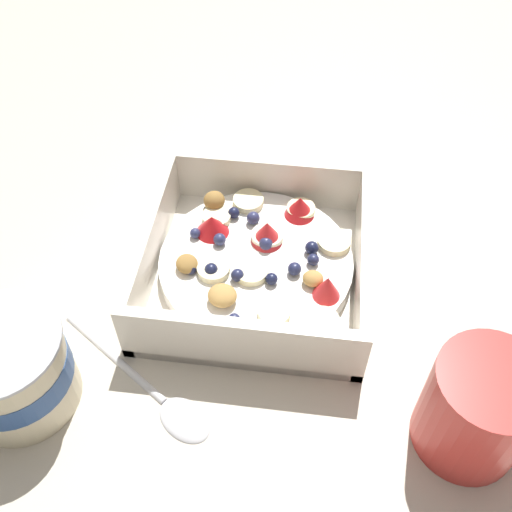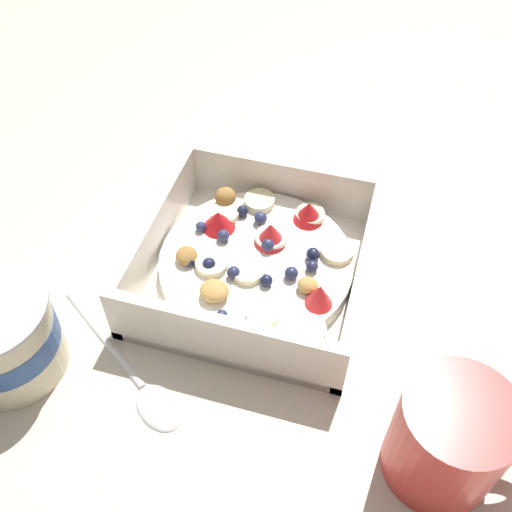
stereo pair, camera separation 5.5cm
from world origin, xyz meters
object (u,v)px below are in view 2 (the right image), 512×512
object	(u,v)px
fruit_bowl	(257,262)
spoon	(140,383)
yogurt_cup	(0,336)
coffee_mug	(451,439)

from	to	relation	value
fruit_bowl	spoon	size ratio (longest dim) A/B	1.32
spoon	fruit_bowl	bearing A→B (deg)	-23.47
fruit_bowl	spoon	bearing A→B (deg)	156.53
spoon	yogurt_cup	distance (m)	0.12
fruit_bowl	yogurt_cup	xyz separation A→B (m)	(-0.15, 0.17, 0.02)
fruit_bowl	coffee_mug	distance (m)	0.23
spoon	coffee_mug	world-z (taller)	coffee_mug
fruit_bowl	spoon	xyz separation A→B (m)	(-0.14, 0.06, -0.02)
fruit_bowl	yogurt_cup	world-z (taller)	yogurt_cup
spoon	coffee_mug	bearing A→B (deg)	-89.99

